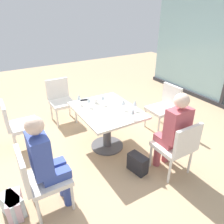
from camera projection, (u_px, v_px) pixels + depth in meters
The scene contains 20 objects.
ground_plane at pixel (107, 146), 3.84m from camera, with size 12.00×12.00×0.00m, color tan.
dining_table_main at pixel (107, 119), 3.60m from camera, with size 1.17×0.93×0.73m.
chair_front_right at pixel (39, 177), 2.47m from camera, with size 0.46×0.50×0.87m.
chair_far_right at pixel (177, 146), 3.01m from camera, with size 0.50×0.46×0.87m.
chair_front_left at pixel (17, 123), 3.59m from camera, with size 0.46×0.50×0.87m.
chair_side_end at pixel (61, 98), 4.51m from camera, with size 0.50×0.46×0.87m.
chair_near_window at pixel (165, 105), 4.21m from camera, with size 0.46×0.51×0.87m.
person_front_right at pixel (46, 160), 2.43m from camera, with size 0.34×0.39×1.26m.
person_far_right at pixel (174, 130), 3.01m from camera, with size 0.39×0.34×1.26m.
wine_glass_0 at pixel (89, 100), 3.52m from camera, with size 0.07×0.07×0.18m.
wine_glass_1 at pixel (103, 97), 3.61m from camera, with size 0.07×0.07×0.18m.
wine_glass_2 at pixel (135, 103), 3.40m from camera, with size 0.07×0.07×0.18m.
wine_glass_3 at pixel (133, 111), 3.15m from camera, with size 0.07×0.07×0.18m.
wine_glass_4 at pixel (123, 102), 3.44m from camera, with size 0.07×0.07×0.18m.
wine_glass_5 at pixel (79, 97), 3.62m from camera, with size 0.07×0.07×0.18m.
coffee_cup at pixel (96, 100), 3.71m from camera, with size 0.08×0.08×0.09m, color white.
cell_phone_on_table at pixel (84, 100), 3.83m from camera, with size 0.07×0.14×0.01m, color black.
handbag_0 at pixel (12, 206), 2.54m from camera, with size 0.30×0.16×0.28m, color silver.
handbag_1 at pixel (138, 163), 3.22m from camera, with size 0.30×0.16×0.28m, color #232328.
handbag_2 at pixel (15, 205), 2.55m from camera, with size 0.30×0.16×0.28m, color beige.
Camera 1 is at (2.76, -1.53, 2.27)m, focal length 34.79 mm.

